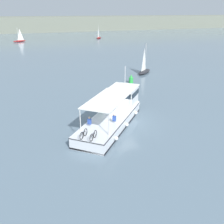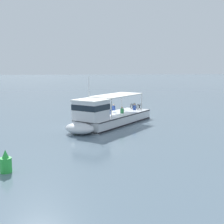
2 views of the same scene
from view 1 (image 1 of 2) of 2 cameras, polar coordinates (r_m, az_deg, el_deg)
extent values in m
plane|color=slate|center=(26.37, 3.26, -2.65)|extent=(400.00, 400.00, 0.00)
cube|color=slate|center=(158.27, -18.15, 18.52)|extent=(400.00, 28.00, 7.91)
cube|color=silver|center=(25.40, -0.48, -2.25)|extent=(9.58, 10.19, 1.10)
ellipsoid|color=silver|center=(30.84, 3.73, 2.19)|extent=(3.66, 3.60, 1.01)
cube|color=black|center=(25.59, -0.48, -3.17)|extent=(9.61, 10.22, 0.16)
cube|color=#2D2D33|center=(25.21, -0.49, -1.28)|extent=(9.62, 10.23, 0.10)
cube|color=silver|center=(28.72, 2.72, 3.87)|extent=(3.76, 3.75, 1.90)
cube|color=#19232D|center=(28.62, 2.73, 4.50)|extent=(3.83, 3.82, 0.56)
cube|color=white|center=(28.42, 2.75, 5.80)|extent=(3.99, 3.98, 0.12)
cube|color=white|center=(24.05, -0.90, 2.99)|extent=(6.66, 6.96, 0.10)
cylinder|color=silver|center=(27.72, -1.00, 3.32)|extent=(0.08, 0.08, 2.00)
cylinder|color=silver|center=(26.88, 4.39, 2.64)|extent=(0.08, 0.08, 2.00)
cylinder|color=silver|center=(22.24, -7.26, -1.75)|extent=(0.08, 0.08, 2.00)
cylinder|color=silver|center=(21.18, -0.73, -2.83)|extent=(0.08, 0.08, 2.00)
cylinder|color=silver|center=(28.40, 2.99, 8.21)|extent=(0.06, 0.06, 2.20)
sphere|color=white|center=(27.88, 5.48, -0.19)|extent=(0.36, 0.36, 0.36)
sphere|color=white|center=(24.98, 3.41, -2.88)|extent=(0.36, 0.36, 0.36)
sphere|color=white|center=(22.34, 0.97, -6.02)|extent=(0.36, 0.36, 0.36)
torus|color=black|center=(21.45, -6.07, -4.60)|extent=(0.48, 0.53, 0.66)
torus|color=black|center=(20.90, -6.93, -5.40)|extent=(0.48, 0.53, 0.66)
cylinder|color=#232328|center=(21.12, -6.51, -4.70)|extent=(0.51, 0.56, 0.06)
torus|color=black|center=(21.10, -3.88, -5.01)|extent=(0.48, 0.53, 0.66)
torus|color=black|center=(20.54, -4.69, -5.83)|extent=(0.48, 0.53, 0.66)
cylinder|color=#232328|center=(20.76, -4.29, -5.12)|extent=(0.51, 0.56, 0.06)
cube|color=#2D4CA5|center=(23.13, -5.16, -2.15)|extent=(0.39, 0.38, 0.52)
sphere|color=beige|center=(22.98, -5.19, -1.30)|extent=(0.20, 0.20, 0.20)
cube|color=#2D4CA5|center=(23.68, 0.54, -1.46)|extent=(0.39, 0.38, 0.52)
sphere|color=beige|center=(23.53, 0.54, -0.64)|extent=(0.20, 0.20, 0.20)
cube|color=#338C4C|center=(25.64, -2.52, 0.41)|extent=(0.39, 0.38, 0.52)
sphere|color=tan|center=(25.50, -2.53, 1.19)|extent=(0.20, 0.20, 0.20)
cube|color=#2D4CA5|center=(26.66, 0.16, 1.30)|extent=(0.39, 0.38, 0.52)
sphere|color=beige|center=(26.53, 0.16, 2.05)|extent=(0.20, 0.20, 0.20)
ellipsoid|color=maroon|center=(104.60, -20.33, 14.91)|extent=(5.00, 2.77, 0.60)
cylinder|color=silver|center=(104.26, -20.69, 16.34)|extent=(0.08, 0.08, 4.80)
pyramid|color=white|center=(104.59, -20.22, 16.24)|extent=(1.64, 0.57, 4.08)
ellipsoid|color=#232328|center=(48.35, 7.36, 9.10)|extent=(4.50, 4.25, 0.60)
cylinder|color=silver|center=(48.10, 7.65, 12.30)|extent=(0.08, 0.08, 4.80)
pyramid|color=white|center=(47.36, 7.30, 11.79)|extent=(1.30, 1.18, 4.08)
ellipsoid|color=maroon|center=(110.92, -3.03, 16.52)|extent=(3.81, 4.78, 0.60)
cylinder|color=silver|center=(110.98, -3.01, 17.92)|extent=(0.08, 0.08, 4.80)
pyramid|color=white|center=(110.18, -3.12, 17.73)|extent=(0.99, 1.45, 4.08)
cylinder|color=green|center=(41.42, 4.36, 7.24)|extent=(0.70, 0.70, 0.90)
cone|color=green|center=(41.25, 4.38, 8.18)|extent=(0.42, 0.42, 0.50)
camera|label=2|loc=(56.70, -7.15, 17.19)|focal=49.67mm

